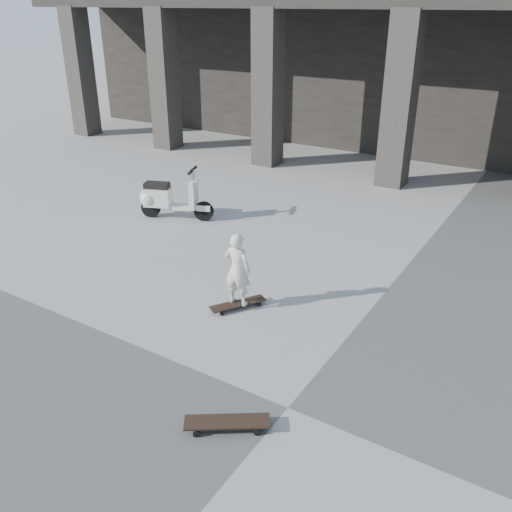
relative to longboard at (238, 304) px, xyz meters
The scene contains 5 objects.
ground 2.26m from the longboard, 42.08° to the right, with size 90.00×90.00×0.00m, color #4D4D4A.
longboard is the anchor object (origin of this frame).
skateboard_spare 2.50m from the longboard, 58.92° to the right, with size 0.88×0.70×0.11m.
child 0.57m from the longboard, 45.00° to the left, with size 0.40×0.26×1.11m, color beige.
scooter 4.06m from the longboard, 145.85° to the left, with size 1.48×0.80×1.09m.
Camera 1 is at (2.21, -4.21, 4.10)m, focal length 38.00 mm.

